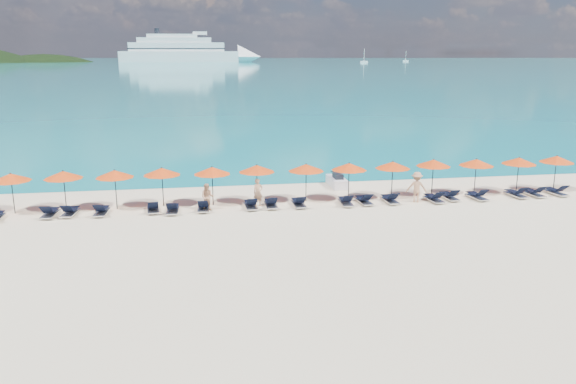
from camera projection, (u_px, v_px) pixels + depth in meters
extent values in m
plane|color=beige|center=(298.00, 230.00, 27.78)|extent=(1400.00, 1400.00, 0.00)
cube|color=#1FA9B2|center=(200.00, 61.00, 660.37)|extent=(1600.00, 1300.00, 0.01)
ellipsoid|color=black|center=(48.00, 99.00, 550.02)|extent=(162.00, 126.00, 85.50)
cube|color=white|center=(180.00, 57.00, 539.07)|extent=(112.47, 23.61, 10.17)
cone|color=white|center=(249.00, 57.00, 547.46)|extent=(23.03, 23.03, 22.38)
cube|color=white|center=(177.00, 47.00, 536.62)|extent=(90.00, 19.90, 8.14)
cube|color=white|center=(175.00, 40.00, 534.89)|extent=(69.81, 17.28, 5.09)
cube|color=white|center=(172.00, 36.00, 533.66)|extent=(47.34, 13.58, 3.56)
cube|color=black|center=(177.00, 49.00, 536.98)|extent=(91.13, 20.14, 0.92)
cube|color=black|center=(177.00, 45.00, 536.13)|extent=(88.88, 19.67, 0.92)
cylinder|color=black|center=(157.00, 31.00, 530.93)|extent=(4.48, 4.48, 5.60)
cube|color=white|center=(364.00, 62.00, 502.92)|extent=(6.74, 2.25, 1.80)
cylinder|color=white|center=(364.00, 55.00, 501.51)|extent=(0.40, 0.40, 11.24)
cube|color=white|center=(406.00, 61.00, 571.26)|extent=(5.76, 1.92, 1.54)
cylinder|color=white|center=(406.00, 56.00, 570.06)|extent=(0.35, 0.35, 9.60)
cube|color=white|center=(337.00, 182.00, 36.78)|extent=(0.96, 2.48, 0.57)
cube|color=black|center=(338.00, 176.00, 36.49)|extent=(0.53, 1.04, 0.36)
cylinder|color=black|center=(335.00, 171.00, 37.24)|extent=(0.57, 0.07, 0.06)
imported|color=tan|center=(258.00, 192.00, 31.94)|extent=(0.67, 0.55, 1.60)
imported|color=tan|center=(207.00, 197.00, 31.02)|extent=(0.80, 0.54, 1.53)
imported|color=tan|center=(417.00, 187.00, 32.77)|extent=(1.28, 0.89, 1.80)
cylinder|color=black|center=(13.00, 194.00, 30.37)|extent=(0.05, 0.05, 2.20)
cone|color=#DF410E|center=(11.00, 177.00, 30.15)|extent=(2.10, 2.10, 0.42)
sphere|color=black|center=(10.00, 173.00, 30.10)|extent=(0.08, 0.08, 0.08)
cylinder|color=black|center=(65.00, 191.00, 31.00)|extent=(0.05, 0.05, 2.20)
cone|color=#DF410E|center=(63.00, 175.00, 30.78)|extent=(2.10, 2.10, 0.42)
sphere|color=black|center=(63.00, 171.00, 30.72)|extent=(0.08, 0.08, 0.08)
cylinder|color=black|center=(116.00, 190.00, 31.25)|extent=(0.05, 0.05, 2.20)
cone|color=#DF410E|center=(115.00, 174.00, 31.03)|extent=(2.10, 2.10, 0.42)
sphere|color=black|center=(114.00, 170.00, 30.97)|extent=(0.08, 0.08, 0.08)
cylinder|color=black|center=(163.00, 187.00, 31.85)|extent=(0.05, 0.05, 2.20)
cone|color=#DF410E|center=(162.00, 172.00, 31.62)|extent=(2.10, 2.10, 0.42)
sphere|color=black|center=(162.00, 168.00, 31.57)|extent=(0.08, 0.08, 0.08)
cylinder|color=black|center=(213.00, 186.00, 32.09)|extent=(0.05, 0.05, 2.20)
cone|color=#DF410E|center=(212.00, 171.00, 31.87)|extent=(2.10, 2.10, 0.42)
sphere|color=black|center=(212.00, 167.00, 31.81)|extent=(0.08, 0.08, 0.08)
cylinder|color=black|center=(257.00, 184.00, 32.66)|extent=(0.05, 0.05, 2.20)
cone|color=#DF410E|center=(257.00, 169.00, 32.44)|extent=(2.10, 2.10, 0.42)
sphere|color=black|center=(257.00, 165.00, 32.39)|extent=(0.08, 0.08, 0.08)
cylinder|color=black|center=(306.00, 183.00, 32.92)|extent=(0.05, 0.05, 2.20)
cone|color=#DF410E|center=(306.00, 168.00, 32.69)|extent=(2.10, 2.10, 0.42)
sphere|color=black|center=(306.00, 164.00, 32.64)|extent=(0.08, 0.08, 0.08)
cylinder|color=black|center=(349.00, 182.00, 33.22)|extent=(0.05, 0.05, 2.20)
cone|color=#DF410E|center=(349.00, 167.00, 33.00)|extent=(2.10, 2.10, 0.42)
sphere|color=black|center=(349.00, 163.00, 32.95)|extent=(0.08, 0.08, 0.08)
cylinder|color=black|center=(392.00, 180.00, 33.67)|extent=(0.05, 0.05, 2.20)
cone|color=#DF410E|center=(393.00, 165.00, 33.45)|extent=(2.10, 2.10, 0.42)
sphere|color=black|center=(393.00, 161.00, 33.39)|extent=(0.08, 0.08, 0.08)
cylinder|color=black|center=(433.00, 178.00, 34.33)|extent=(0.05, 0.05, 2.20)
cone|color=#DF410E|center=(433.00, 163.00, 34.11)|extent=(2.10, 2.10, 0.42)
sphere|color=black|center=(434.00, 159.00, 34.05)|extent=(0.08, 0.08, 0.08)
cylinder|color=black|center=(475.00, 177.00, 34.48)|extent=(0.05, 0.05, 2.20)
cone|color=#DF410E|center=(476.00, 162.00, 34.26)|extent=(2.10, 2.10, 0.42)
sphere|color=black|center=(477.00, 159.00, 34.21)|extent=(0.08, 0.08, 0.08)
cylinder|color=black|center=(518.00, 175.00, 34.98)|extent=(0.05, 0.05, 2.20)
cone|color=#DF410E|center=(519.00, 161.00, 34.76)|extent=(2.10, 2.10, 0.42)
sphere|color=black|center=(519.00, 157.00, 34.71)|extent=(0.08, 0.08, 0.08)
cylinder|color=black|center=(555.00, 173.00, 35.54)|extent=(0.05, 0.05, 2.20)
cone|color=#DF410E|center=(557.00, 159.00, 35.32)|extent=(2.10, 2.10, 0.42)
sphere|color=black|center=(557.00, 156.00, 35.26)|extent=(0.08, 0.08, 0.08)
cube|color=silver|center=(50.00, 214.00, 29.99)|extent=(0.73, 1.74, 0.06)
cube|color=black|center=(51.00, 210.00, 30.20)|extent=(0.62, 1.13, 0.04)
cube|color=black|center=(46.00, 210.00, 29.36)|extent=(0.59, 0.57, 0.43)
cube|color=silver|center=(70.00, 213.00, 30.23)|extent=(0.78, 1.75, 0.06)
cube|color=black|center=(72.00, 209.00, 30.43)|extent=(0.65, 1.15, 0.04)
cube|color=black|center=(66.00, 208.00, 29.60)|extent=(0.60, 0.59, 0.43)
cube|color=silver|center=(102.00, 212.00, 30.35)|extent=(0.70, 1.73, 0.06)
cube|color=black|center=(102.00, 208.00, 30.56)|extent=(0.60, 1.12, 0.04)
cube|color=black|center=(99.00, 208.00, 29.72)|extent=(0.57, 0.56, 0.43)
cube|color=silver|center=(153.00, 209.00, 30.89)|extent=(0.78, 1.75, 0.06)
cube|color=black|center=(153.00, 205.00, 31.09)|extent=(0.65, 1.15, 0.04)
cube|color=black|center=(153.00, 205.00, 30.28)|extent=(0.60, 0.59, 0.43)
cube|color=silver|center=(173.00, 210.00, 30.70)|extent=(0.69, 1.72, 0.06)
cube|color=black|center=(173.00, 206.00, 30.91)|extent=(0.59, 1.12, 0.04)
cube|color=black|center=(172.00, 206.00, 30.07)|extent=(0.57, 0.56, 0.43)
cube|color=silver|center=(204.00, 208.00, 31.15)|extent=(0.71, 1.73, 0.06)
cube|color=black|center=(204.00, 204.00, 31.35)|extent=(0.61, 1.13, 0.04)
cube|color=black|center=(203.00, 204.00, 30.52)|extent=(0.58, 0.57, 0.43)
cube|color=silver|center=(251.00, 206.00, 31.59)|extent=(0.68, 1.72, 0.06)
cube|color=black|center=(250.00, 202.00, 31.79)|extent=(0.59, 1.12, 0.04)
cube|color=black|center=(252.00, 201.00, 30.96)|extent=(0.57, 0.56, 0.43)
cube|color=silver|center=(271.00, 205.00, 31.80)|extent=(0.63, 1.70, 0.06)
cube|color=black|center=(270.00, 201.00, 32.01)|extent=(0.55, 1.10, 0.04)
cube|color=black|center=(272.00, 200.00, 31.18)|extent=(0.55, 0.54, 0.43)
cube|color=silver|center=(299.00, 204.00, 31.99)|extent=(0.66, 1.71, 0.06)
cube|color=black|center=(298.00, 200.00, 32.19)|extent=(0.57, 1.11, 0.04)
cube|color=black|center=(301.00, 200.00, 31.36)|extent=(0.56, 0.55, 0.43)
cube|color=silver|center=(346.00, 203.00, 32.29)|extent=(0.68, 1.72, 0.06)
cube|color=black|center=(345.00, 199.00, 32.49)|extent=(0.59, 1.12, 0.04)
cube|color=black|center=(348.00, 198.00, 31.66)|extent=(0.57, 0.55, 0.43)
cube|color=silver|center=(364.00, 201.00, 32.56)|extent=(0.72, 1.73, 0.06)
cube|color=black|center=(362.00, 198.00, 32.76)|extent=(0.61, 1.13, 0.04)
cube|color=black|center=(367.00, 197.00, 31.94)|extent=(0.58, 0.57, 0.43)
cube|color=silver|center=(390.00, 200.00, 32.79)|extent=(0.69, 1.72, 0.06)
cube|color=black|center=(388.00, 197.00, 32.99)|extent=(0.60, 1.12, 0.04)
cube|color=black|center=(394.00, 196.00, 32.17)|extent=(0.57, 0.56, 0.43)
cube|color=silver|center=(434.00, 199.00, 33.00)|extent=(0.74, 1.74, 0.06)
cube|color=black|center=(432.00, 196.00, 33.20)|extent=(0.63, 1.14, 0.04)
cube|color=black|center=(439.00, 195.00, 32.39)|extent=(0.59, 0.57, 0.43)
cube|color=silver|center=(449.00, 197.00, 33.49)|extent=(0.66, 1.71, 0.06)
cube|color=black|center=(447.00, 194.00, 33.69)|extent=(0.57, 1.11, 0.04)
cube|color=black|center=(454.00, 193.00, 32.86)|extent=(0.56, 0.55, 0.43)
cube|color=silver|center=(477.00, 197.00, 33.54)|extent=(0.77, 1.75, 0.06)
cube|color=black|center=(474.00, 193.00, 33.74)|extent=(0.64, 1.14, 0.04)
cube|color=black|center=(482.00, 193.00, 32.93)|extent=(0.59, 0.58, 0.43)
cube|color=silver|center=(516.00, 195.00, 34.09)|extent=(0.78, 1.75, 0.06)
cube|color=black|center=(513.00, 191.00, 34.29)|extent=(0.65, 1.15, 0.04)
cube|color=black|center=(522.00, 190.00, 33.47)|extent=(0.60, 0.59, 0.43)
cube|color=silver|center=(533.00, 194.00, 34.30)|extent=(0.75, 1.74, 0.06)
cube|color=black|center=(531.00, 190.00, 34.49)|extent=(0.63, 1.14, 0.04)
cube|color=black|center=(540.00, 189.00, 33.68)|extent=(0.59, 0.58, 0.43)
cube|color=silver|center=(555.00, 193.00, 34.61)|extent=(0.79, 1.75, 0.06)
cube|color=black|center=(553.00, 189.00, 34.81)|extent=(0.66, 1.15, 0.04)
cube|color=black|center=(563.00, 188.00, 34.00)|extent=(0.60, 0.59, 0.43)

